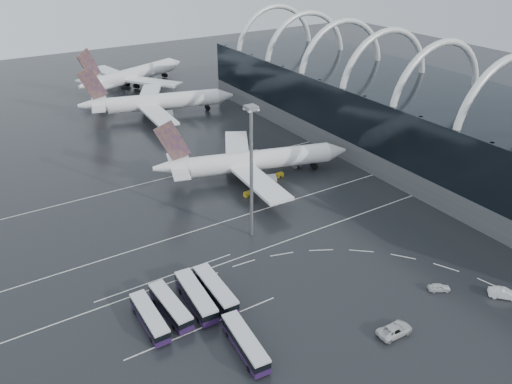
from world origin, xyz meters
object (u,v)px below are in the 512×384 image
bus_row_near_a (150,317)px  van_curve_c (504,293)px  bus_row_near_b (170,306)px  van_curve_b (439,287)px  airliner_gate_c (132,75)px  bus_row_near_c (196,297)px  van_curve_a (395,330)px  gse_cart_belly_c (248,194)px  bus_row_near_d (215,290)px  bus_row_far_c (245,343)px  airliner_main (251,161)px  floodlight_mast (251,158)px  gse_cart_belly_a (280,175)px  airliner_gate_b (156,102)px  gse_cart_belly_b (286,161)px  gse_cart_belly_d (297,165)px  gse_cart_belly_e (247,166)px

bus_row_near_a → van_curve_c: bus_row_near_a is taller
bus_row_near_b → van_curve_b: bus_row_near_b is taller
airliner_gate_c → bus_row_near_c: (-38.03, -138.03, -3.11)m
van_curve_a → gse_cart_belly_c: 53.86m
bus_row_near_d → bus_row_near_b: bearing=89.7°
van_curve_c → bus_row_far_c: bearing=119.7°
gse_cart_belly_c → bus_row_near_d: bearing=-129.8°
airliner_main → gse_cart_belly_c: airliner_main is taller
floodlight_mast → gse_cart_belly_a: bearing=43.8°
gse_cart_belly_a → van_curve_b: bearing=-92.0°
airliner_gate_b → floodlight_mast: (-12.52, -85.04, 13.66)m
bus_row_near_c → gse_cart_belly_c: bus_row_near_c is taller
bus_row_far_c → bus_row_near_d: bearing=-3.2°
van_curve_b → floodlight_mast: bearing=60.6°
airliner_gate_c → gse_cart_belly_c: size_ratio=25.35×
bus_row_near_d → gse_cart_belly_b: 60.60m
van_curve_b → airliner_gate_b: bearing=34.4°
bus_row_near_a → bus_row_near_b: bearing=-79.4°
floodlight_mast → van_curve_c: bearing=-56.4°
floodlight_mast → gse_cart_belly_d: (29.12, 23.04, -17.75)m
gse_cart_belly_b → gse_cart_belly_e: size_ratio=1.15×
bus_row_near_b → van_curve_b: bearing=-116.9°
airliner_gate_c → van_curve_a: airliner_gate_c is taller
airliner_main → bus_row_near_c: (-35.10, -38.87, -2.71)m
airliner_main → airliner_gate_b: bearing=108.6°
airliner_main → bus_row_near_b: airliner_main is taller
airliner_main → gse_cart_belly_b: bearing=26.1°
van_curve_a → gse_cart_belly_e: bearing=-8.0°
bus_row_near_a → gse_cart_belly_e: (46.08, 44.75, -1.11)m
airliner_gate_b → bus_row_near_b: 105.91m
airliner_main → bus_row_near_c: 52.44m
gse_cart_belly_e → bus_row_near_b: bearing=-133.7°
airliner_gate_c → bus_row_near_b: (-42.78, -137.82, -3.26)m
van_curve_b → bus_row_near_a: bearing=99.0°
van_curve_b → gse_cart_belly_c: size_ratio=1.95×
airliner_gate_c → bus_row_near_b: bearing=-129.7°
airliner_main → bus_row_far_c: (-33.36, -52.88, -2.83)m
airliner_gate_b → gse_cart_belly_c: bearing=-78.1°
gse_cart_belly_e → gse_cart_belly_a: bearing=-65.4°
airliner_main → bus_row_far_c: 62.59m
airliner_gate_c → bus_row_near_a: (-46.87, -138.56, -3.28)m
bus_row_near_c → airliner_main: bearing=-38.4°
bus_row_near_a → bus_row_near_c: 8.85m
floodlight_mast → gse_cart_belly_a: floodlight_mast is taller
bus_row_near_b → gse_cart_belly_e: 60.84m
gse_cart_belly_b → gse_cart_belly_d: gse_cart_belly_d is taller
airliner_gate_b → airliner_gate_c: bearing=97.5°
floodlight_mast → gse_cart_belly_b: size_ratio=13.39×
bus_row_near_b → gse_cart_belly_c: bus_row_near_b is taller
airliner_gate_b → gse_cart_belly_b: (15.39, -58.08, -4.14)m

